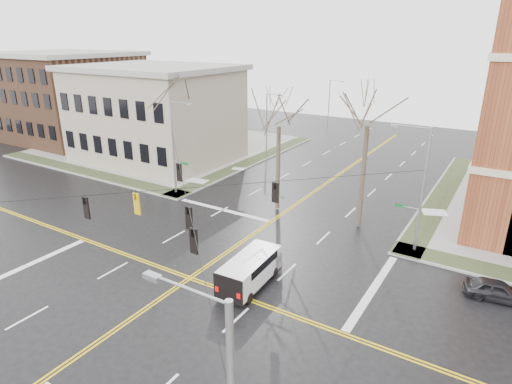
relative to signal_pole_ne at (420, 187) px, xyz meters
The scene contains 16 objects.
ground 16.88m from the signal_pole_ne, 134.55° to the right, with size 120.00×120.00×0.00m, color black.
sidewalks 16.86m from the signal_pole_ne, 134.55° to the right, with size 80.00×80.00×0.17m.
road_markings 16.88m from the signal_pole_ne, 134.55° to the right, with size 100.00×100.00×0.01m.
civic_building_a 34.39m from the signal_pole_ne, 165.69° to the left, with size 18.00×14.00×11.00m, color #A19380.
civic_building_b 54.36m from the signal_pole_ne, 168.86° to the left, with size 18.00×16.00×12.00m, color brown.
signal_pole_ne is the anchor object (origin of this frame).
signal_pole_nw 22.64m from the signal_pole_ne, behind, with size 2.75×0.22×9.00m.
span_wires 16.19m from the signal_pole_ne, 134.55° to the right, with size 23.02×23.02×0.03m.
traffic_signals 16.63m from the signal_pole_ne, 132.94° to the right, with size 8.21×8.26×1.30m.
streetlight_north_a 27.48m from the signal_pole_ne, 143.10° to the left, with size 2.30×0.20×8.00m.
streetlight_north_b 42.61m from the signal_pole_ne, 121.05° to the left, with size 2.30×0.20×8.00m.
cargo_van 13.06m from the signal_pole_ne, 127.21° to the right, with size 2.23×5.20×1.94m.
parked_car_a 8.05m from the signal_pole_ne, 32.75° to the right, with size 1.47×3.66×1.25m, color black.
tree_nw_far 25.02m from the signal_pole_ne, behind, with size 4.00×4.00×12.10m.
tree_nw_near 12.78m from the signal_pole_ne, behind, with size 4.00×4.00×11.07m.
tree_ne 6.52m from the signal_pole_ne, 156.39° to the left, with size 4.00×4.00×12.32m.
Camera 1 is at (16.39, -18.18, 14.81)m, focal length 30.00 mm.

